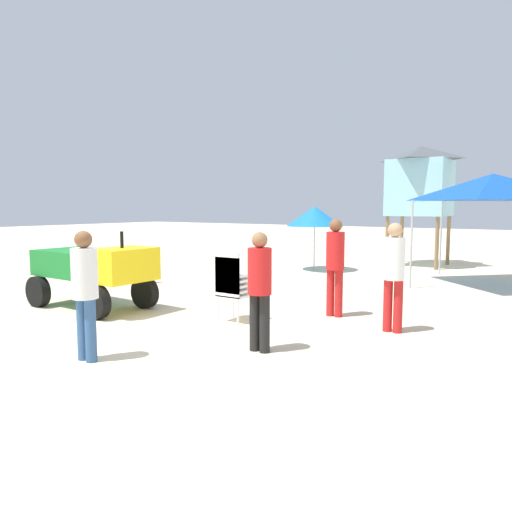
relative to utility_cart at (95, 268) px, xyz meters
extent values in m
plane|color=beige|center=(1.43, -0.90, -0.78)|extent=(80.00, 80.00, 0.00)
cube|color=#197A2D|center=(-0.39, 0.01, 0.07)|extent=(1.82, 1.13, 0.50)
cube|color=yellow|center=(0.81, -0.02, 0.12)|extent=(0.82, 1.11, 0.60)
cylinder|color=black|center=(0.81, -0.02, 0.57)|extent=(0.06, 0.06, 0.30)
cylinder|color=black|center=(0.77, 0.54, -0.48)|extent=(0.60, 0.19, 0.60)
cylinder|color=black|center=(0.75, -0.56, -0.48)|extent=(0.60, 0.19, 0.60)
cylinder|color=black|center=(-1.03, 0.57, -0.48)|extent=(0.60, 0.19, 0.60)
cylinder|color=black|center=(-1.05, -0.53, -0.48)|extent=(0.60, 0.19, 0.60)
cube|color=white|center=(2.81, 0.68, -0.34)|extent=(0.48, 0.48, 0.04)
cube|color=white|center=(2.81, 0.46, -0.14)|extent=(0.48, 0.04, 0.40)
cube|color=white|center=(2.81, 0.68, -0.25)|extent=(0.48, 0.48, 0.04)
cube|color=white|center=(2.81, 0.46, -0.05)|extent=(0.48, 0.04, 0.40)
cube|color=white|center=(2.81, 0.68, -0.16)|extent=(0.48, 0.48, 0.04)
cube|color=white|center=(2.81, 0.46, 0.04)|extent=(0.48, 0.04, 0.40)
cube|color=white|center=(2.81, 0.68, -0.07)|extent=(0.48, 0.48, 0.04)
cube|color=white|center=(2.81, 0.46, 0.13)|extent=(0.48, 0.04, 0.40)
cube|color=white|center=(2.81, 0.68, 0.02)|extent=(0.48, 0.48, 0.04)
cube|color=white|center=(2.81, 0.46, 0.22)|extent=(0.48, 0.04, 0.40)
cylinder|color=white|center=(3.02, 0.89, -0.57)|extent=(0.04, 0.04, 0.42)
cylinder|color=white|center=(2.60, 0.89, -0.57)|extent=(0.04, 0.04, 0.42)
cylinder|color=white|center=(3.02, 0.47, -0.57)|extent=(0.04, 0.04, 0.42)
cylinder|color=white|center=(2.60, 0.47, -0.57)|extent=(0.04, 0.04, 0.42)
ellipsoid|color=orange|center=(-2.29, 2.53, -0.74)|extent=(2.38, 0.46, 0.08)
ellipsoid|color=#268CCC|center=(-2.46, 2.59, -0.66)|extent=(2.34, 0.28, 0.08)
ellipsoid|color=orange|center=(-2.36, 2.66, -0.58)|extent=(2.55, 0.62, 0.08)
ellipsoid|color=yellow|center=(-2.41, 2.56, -0.50)|extent=(2.00, 0.67, 0.08)
ellipsoid|color=green|center=(-2.36, 2.69, -0.42)|extent=(2.37, 0.40, 0.08)
cylinder|color=red|center=(3.99, 1.93, -0.37)|extent=(0.14, 0.14, 0.84)
cylinder|color=red|center=(4.15, 1.93, -0.37)|extent=(0.14, 0.14, 0.84)
cylinder|color=red|center=(4.07, 1.93, 0.39)|extent=(0.32, 0.32, 0.66)
sphere|color=brown|center=(4.07, 1.93, 0.83)|extent=(0.23, 0.23, 0.23)
cylinder|color=black|center=(4.03, -0.53, -0.39)|extent=(0.14, 0.14, 0.78)
cylinder|color=black|center=(4.19, -0.53, -0.39)|extent=(0.14, 0.14, 0.78)
cylinder|color=red|center=(4.11, -0.53, 0.30)|extent=(0.32, 0.32, 0.62)
sphere|color=#9E6B47|center=(4.11, -0.53, 0.72)|extent=(0.21, 0.21, 0.21)
cylinder|color=#33598C|center=(2.44, -2.06, -0.39)|extent=(0.14, 0.14, 0.80)
cylinder|color=#33598C|center=(2.60, -2.06, -0.39)|extent=(0.14, 0.14, 0.80)
cylinder|color=white|center=(2.52, -2.06, 0.33)|extent=(0.32, 0.32, 0.63)
sphere|color=brown|center=(2.52, -2.06, 0.75)|extent=(0.22, 0.22, 0.22)
cylinder|color=red|center=(5.19, 1.46, -0.37)|extent=(0.14, 0.14, 0.82)
cylinder|color=red|center=(5.35, 1.46, -0.37)|extent=(0.14, 0.14, 0.82)
cylinder|color=white|center=(5.27, 1.46, 0.36)|extent=(0.32, 0.32, 0.65)
sphere|color=tan|center=(5.27, 1.46, 0.80)|extent=(0.22, 0.22, 0.22)
cylinder|color=#B2B2B7|center=(4.35, 5.62, 0.26)|extent=(0.05, 0.05, 2.10)
cylinder|color=#B2B2B7|center=(4.35, 8.57, 0.26)|extent=(0.05, 0.05, 2.10)
pyramid|color=#144CB2|center=(5.82, 7.10, 1.63)|extent=(2.95, 2.95, 0.64)
cylinder|color=olive|center=(2.48, 9.48, 0.04)|extent=(0.12, 0.12, 1.64)
cylinder|color=olive|center=(4.04, 9.48, 0.04)|extent=(0.12, 0.12, 1.64)
cylinder|color=olive|center=(2.48, 11.04, 0.04)|extent=(0.12, 0.12, 1.64)
cylinder|color=olive|center=(4.04, 11.04, 0.04)|extent=(0.12, 0.12, 1.64)
cube|color=#A1DDE7|center=(3.26, 10.26, 1.76)|extent=(1.80, 1.80, 1.80)
pyramid|color=#4C5156|center=(3.26, 10.26, 2.88)|extent=(1.98, 1.98, 0.45)
cylinder|color=beige|center=(0.94, 7.29, 0.19)|extent=(0.04, 0.04, 1.96)
cone|color=blue|center=(0.94, 7.29, 0.87)|extent=(1.73, 1.73, 0.61)
camera|label=1|loc=(7.55, -5.73, 1.15)|focal=33.38mm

